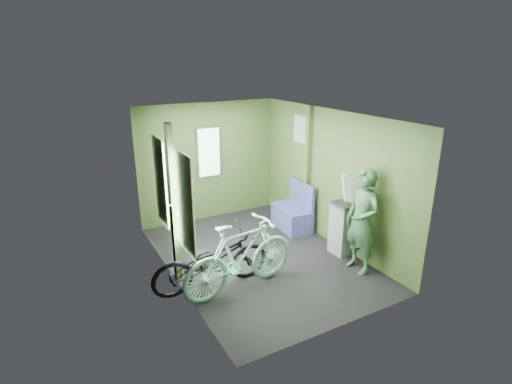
# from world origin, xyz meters

# --- Properties ---
(room) EXTENTS (4.00, 4.02, 2.31)m
(room) POSITION_xyz_m (-0.04, 0.04, 1.44)
(room) COLOR black
(room) RESTS_ON ground
(bicycle_black) EXTENTS (1.73, 0.77, 0.98)m
(bicycle_black) POSITION_xyz_m (-1.02, -0.48, 0.00)
(bicycle_black) COLOR black
(bicycle_black) RESTS_ON ground
(bicycle_mint) EXTENTS (1.82, 0.78, 1.09)m
(bicycle_mint) POSITION_xyz_m (-0.69, -0.71, 0.00)
(bicycle_mint) COLOR #91E0D1
(bicycle_mint) RESTS_ON ground
(passenger) EXTENTS (0.39, 0.66, 1.60)m
(passenger) POSITION_xyz_m (1.14, -1.08, 0.81)
(passenger) COLOR #325D3D
(passenger) RESTS_ON ground
(waste_box) EXTENTS (0.26, 0.36, 0.87)m
(waste_box) POSITION_xyz_m (1.26, -0.51, 0.44)
(waste_box) COLOR gray
(waste_box) RESTS_ON ground
(bench_seat) EXTENTS (0.54, 0.88, 0.89)m
(bench_seat) POSITION_xyz_m (1.14, 0.72, 0.26)
(bench_seat) COLOR navy
(bench_seat) RESTS_ON ground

